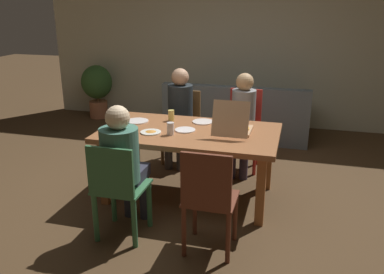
{
  "coord_description": "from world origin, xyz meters",
  "views": [
    {
      "loc": [
        1.05,
        -3.78,
        2.0
      ],
      "look_at": [
        0.0,
        0.1,
        0.64
      ],
      "focal_mm": 37.55,
      "sensor_mm": 36.0,
      "label": 1
    }
  ],
  "objects_px": {
    "potted_plant": "(97,86)",
    "plate_2": "(203,122)",
    "chair_0": "(244,126)",
    "person_0": "(243,116)",
    "dining_table": "(189,138)",
    "chair_1": "(182,123)",
    "person_2": "(123,159)",
    "person_1": "(179,109)",
    "couch": "(237,118)",
    "pizza_box_0": "(233,128)",
    "chair_3": "(209,198)",
    "drinking_glass_0": "(170,129)",
    "drinking_glass_1": "(171,115)",
    "plate_0": "(151,132)",
    "chair_2": "(118,189)",
    "plate_3": "(137,121)",
    "plate_1": "(185,130)"
  },
  "relations": [
    {
      "from": "drinking_glass_1",
      "to": "person_2",
      "type": "bearing_deg",
      "value": -94.24
    },
    {
      "from": "person_1",
      "to": "potted_plant",
      "type": "bearing_deg",
      "value": 140.3
    },
    {
      "from": "drinking_glass_1",
      "to": "couch",
      "type": "height_order",
      "value": "drinking_glass_1"
    },
    {
      "from": "person_0",
      "to": "couch",
      "type": "height_order",
      "value": "person_0"
    },
    {
      "from": "person_0",
      "to": "plate_2",
      "type": "bearing_deg",
      "value": -125.34
    },
    {
      "from": "chair_3",
      "to": "plate_3",
      "type": "distance_m",
      "value": 1.57
    },
    {
      "from": "dining_table",
      "to": "plate_0",
      "type": "distance_m",
      "value": 0.41
    },
    {
      "from": "person_0",
      "to": "chair_2",
      "type": "xyz_separation_m",
      "value": [
        -0.8,
        -1.78,
        -0.22
      ]
    },
    {
      "from": "dining_table",
      "to": "plate_0",
      "type": "relative_size",
      "value": 8.67
    },
    {
      "from": "chair_1",
      "to": "potted_plant",
      "type": "height_order",
      "value": "potted_plant"
    },
    {
      "from": "dining_table",
      "to": "chair_0",
      "type": "height_order",
      "value": "chair_0"
    },
    {
      "from": "potted_plant",
      "to": "plate_2",
      "type": "bearing_deg",
      "value": -42.08
    },
    {
      "from": "couch",
      "to": "plate_2",
      "type": "bearing_deg",
      "value": -92.97
    },
    {
      "from": "person_0",
      "to": "plate_3",
      "type": "height_order",
      "value": "person_0"
    },
    {
      "from": "chair_0",
      "to": "person_0",
      "type": "xyz_separation_m",
      "value": [
        -0.0,
        -0.16,
        0.17
      ]
    },
    {
      "from": "chair_3",
      "to": "plate_2",
      "type": "height_order",
      "value": "chair_3"
    },
    {
      "from": "drinking_glass_0",
      "to": "chair_0",
      "type": "bearing_deg",
      "value": 63.97
    },
    {
      "from": "person_2",
      "to": "plate_0",
      "type": "height_order",
      "value": "person_2"
    },
    {
      "from": "plate_0",
      "to": "couch",
      "type": "xyz_separation_m",
      "value": [
        0.52,
        2.31,
        -0.46
      ]
    },
    {
      "from": "dining_table",
      "to": "chair_0",
      "type": "relative_size",
      "value": 1.86
    },
    {
      "from": "dining_table",
      "to": "chair_1",
      "type": "height_order",
      "value": "chair_1"
    },
    {
      "from": "chair_0",
      "to": "plate_3",
      "type": "bearing_deg",
      "value": -142.05
    },
    {
      "from": "dining_table",
      "to": "plate_2",
      "type": "xyz_separation_m",
      "value": [
        0.07,
        0.32,
        0.09
      ]
    },
    {
      "from": "person_1",
      "to": "drinking_glass_1",
      "type": "xyz_separation_m",
      "value": [
        0.08,
        -0.57,
        0.08
      ]
    },
    {
      "from": "pizza_box_0",
      "to": "plate_3",
      "type": "distance_m",
      "value": 1.09
    },
    {
      "from": "pizza_box_0",
      "to": "plate_2",
      "type": "distance_m",
      "value": 0.46
    },
    {
      "from": "chair_0",
      "to": "plate_2",
      "type": "bearing_deg",
      "value": -118.4
    },
    {
      "from": "chair_1",
      "to": "person_2",
      "type": "xyz_separation_m",
      "value": [
        0.0,
        -1.82,
        0.2
      ]
    },
    {
      "from": "dining_table",
      "to": "potted_plant",
      "type": "xyz_separation_m",
      "value": [
        -2.41,
        2.56,
        -0.09
      ]
    },
    {
      "from": "chair_1",
      "to": "couch",
      "type": "relative_size",
      "value": 0.42
    },
    {
      "from": "drinking_glass_0",
      "to": "drinking_glass_1",
      "type": "xyz_separation_m",
      "value": [
        -0.15,
        0.47,
        -0.0
      ]
    },
    {
      "from": "person_1",
      "to": "pizza_box_0",
      "type": "height_order",
      "value": "person_1"
    },
    {
      "from": "chair_3",
      "to": "couch",
      "type": "relative_size",
      "value": 0.43
    },
    {
      "from": "plate_2",
      "to": "couch",
      "type": "distance_m",
      "value": 1.88
    },
    {
      "from": "chair_0",
      "to": "person_0",
      "type": "height_order",
      "value": "person_0"
    },
    {
      "from": "person_1",
      "to": "plate_0",
      "type": "distance_m",
      "value": 1.04
    },
    {
      "from": "chair_1",
      "to": "person_1",
      "type": "distance_m",
      "value": 0.25
    },
    {
      "from": "chair_0",
      "to": "pizza_box_0",
      "type": "height_order",
      "value": "pizza_box_0"
    },
    {
      "from": "person_1",
      "to": "person_2",
      "type": "xyz_separation_m",
      "value": [
        0.0,
        -1.68,
        -0.02
      ]
    },
    {
      "from": "couch",
      "to": "pizza_box_0",
      "type": "bearing_deg",
      "value": -82.23
    },
    {
      "from": "plate_1",
      "to": "plate_0",
      "type": "bearing_deg",
      "value": -152.98
    },
    {
      "from": "person_2",
      "to": "drinking_glass_1",
      "type": "relative_size",
      "value": 9.92
    },
    {
      "from": "person_1",
      "to": "couch",
      "type": "xyz_separation_m",
      "value": [
        0.53,
        1.27,
        -0.43
      ]
    },
    {
      "from": "chair_2",
      "to": "couch",
      "type": "xyz_separation_m",
      "value": [
        0.53,
        3.09,
        -0.18
      ]
    },
    {
      "from": "plate_0",
      "to": "chair_2",
      "type": "bearing_deg",
      "value": -91.11
    },
    {
      "from": "person_1",
      "to": "plate_0",
      "type": "height_order",
      "value": "person_1"
    },
    {
      "from": "plate_3",
      "to": "drinking_glass_0",
      "type": "relative_size",
      "value": 1.95
    },
    {
      "from": "potted_plant",
      "to": "person_1",
      "type": "bearing_deg",
      "value": -39.7
    },
    {
      "from": "couch",
      "to": "dining_table",
      "type": "bearing_deg",
      "value": -94.27
    },
    {
      "from": "dining_table",
      "to": "plate_0",
      "type": "xyz_separation_m",
      "value": [
        -0.36,
        -0.18,
        0.09
      ]
    }
  ]
}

